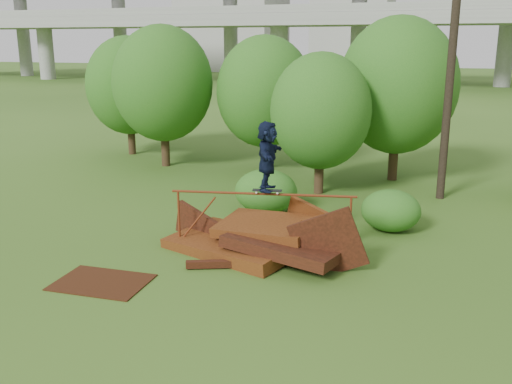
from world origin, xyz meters
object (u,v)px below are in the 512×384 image
(scrap_pile, at_px, (259,240))
(flat_plate, at_px, (102,282))
(utility_pole, at_px, (451,64))
(skater, at_px, (267,156))

(scrap_pile, distance_m, flat_plate, 4.10)
(flat_plate, bearing_deg, utility_pole, 55.42)
(scrap_pile, height_order, flat_plate, scrap_pile)
(scrap_pile, height_order, utility_pole, utility_pole)
(flat_plate, height_order, utility_pole, utility_pole)
(scrap_pile, xyz_separation_m, utility_pole, (4.29, 7.34, 4.28))
(flat_plate, xyz_separation_m, utility_pole, (7.10, 10.30, 4.64))
(scrap_pile, relative_size, flat_plate, 2.75)
(scrap_pile, relative_size, skater, 3.21)
(scrap_pile, distance_m, skater, 2.21)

